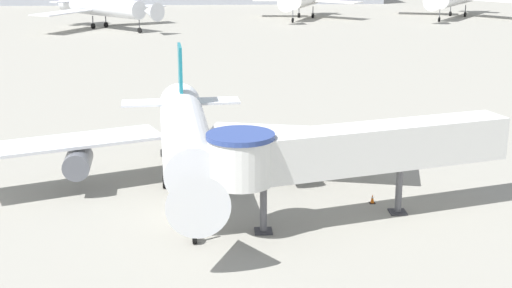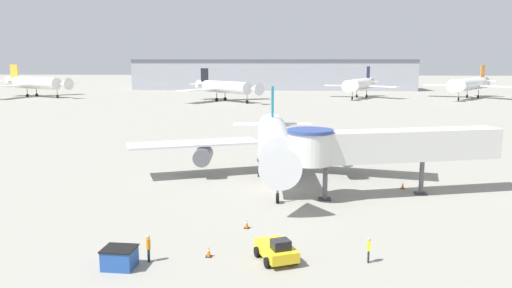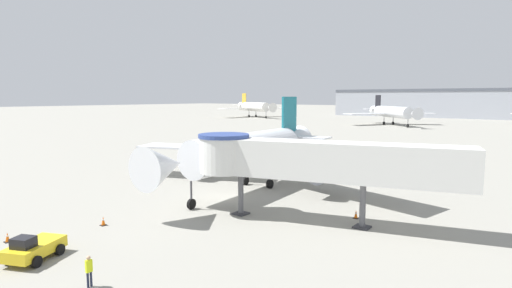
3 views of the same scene
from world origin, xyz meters
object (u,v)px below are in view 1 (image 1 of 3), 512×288
at_px(background_jet_black_tail, 104,7).
at_px(main_airplane, 186,139).
at_px(jet_bridge, 342,150).
at_px(traffic_cone_starboard_wing, 372,199).

bearing_deg(background_jet_black_tail, main_airplane, -123.70).
xyz_separation_m(main_airplane, jet_bridge, (9.98, -5.96, 0.77)).
distance_m(jet_bridge, background_jet_black_tail, 112.34).
bearing_deg(traffic_cone_starboard_wing, main_airplane, 167.35).
height_order(main_airplane, traffic_cone_starboard_wing, main_airplane).
bearing_deg(main_airplane, traffic_cone_starboard_wing, -17.15).
distance_m(traffic_cone_starboard_wing, background_jet_black_tail, 110.25).
bearing_deg(background_jet_black_tail, traffic_cone_starboard_wing, -117.47).
relative_size(main_airplane, background_jet_black_tail, 1.23).
bearing_deg(jet_bridge, main_airplane, 132.68).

